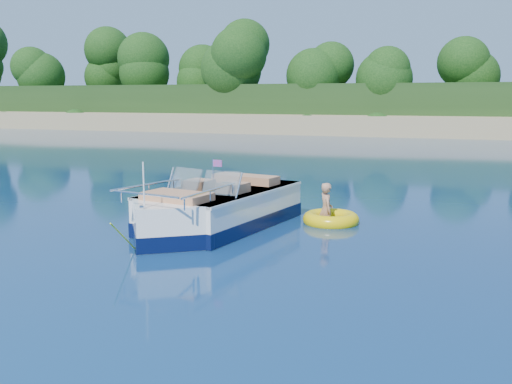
% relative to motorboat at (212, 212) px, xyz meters
% --- Properties ---
extents(ground, '(160.00, 160.00, 0.00)m').
position_rel_motorboat_xyz_m(ground, '(-0.92, -3.01, -0.38)').
color(ground, '#091844').
rests_on(ground, ground).
extents(shoreline, '(170.00, 59.00, 6.00)m').
position_rel_motorboat_xyz_m(shoreline, '(-0.92, 60.77, 0.60)').
color(shoreline, tan).
rests_on(shoreline, ground).
extents(treeline, '(150.00, 7.12, 8.19)m').
position_rel_motorboat_xyz_m(treeline, '(-0.88, 38.01, 5.17)').
color(treeline, black).
rests_on(treeline, ground).
extents(motorboat, '(2.80, 5.86, 1.97)m').
position_rel_motorboat_xyz_m(motorboat, '(0.00, 0.00, 0.00)').
color(motorboat, white).
rests_on(motorboat, ground).
extents(tow_tube, '(1.54, 1.54, 0.35)m').
position_rel_motorboat_xyz_m(tow_tube, '(2.37, 1.50, -0.29)').
color(tow_tube, yellow).
rests_on(tow_tube, ground).
extents(boy, '(0.64, 0.79, 1.42)m').
position_rel_motorboat_xyz_m(boy, '(2.25, 1.48, -0.38)').
color(boy, tan).
rests_on(boy, ground).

